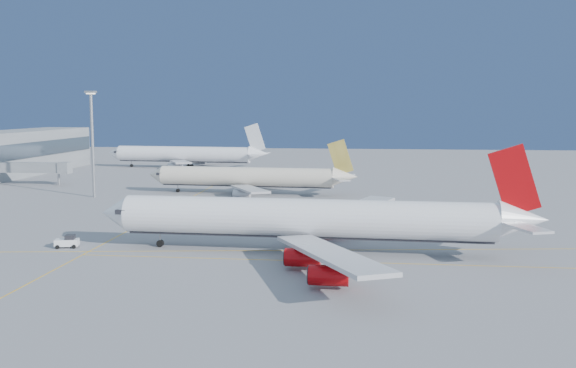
% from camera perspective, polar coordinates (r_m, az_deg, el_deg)
% --- Properties ---
extents(ground, '(500.00, 500.00, 0.00)m').
position_cam_1_polar(ground, '(110.81, 4.68, -5.20)').
color(ground, slate).
rests_on(ground, ground).
extents(jet_bridge, '(23.60, 3.60, 6.90)m').
position_cam_1_polar(jet_bridge, '(205.29, -21.52, 1.36)').
color(jet_bridge, gray).
rests_on(jet_bridge, ground).
extents(taxiway_lines, '(118.86, 140.00, 0.02)m').
position_cam_1_polar(taxiway_lines, '(118.36, -2.37, -4.40)').
color(taxiway_lines, '#DEA10C').
rests_on(taxiway_lines, ground).
extents(airliner_virgin, '(71.63, 64.38, 17.68)m').
position_cam_1_polar(airliner_virgin, '(102.29, 2.44, -3.15)').
color(airliner_virgin, white).
rests_on(airliner_virgin, ground).
extents(airliner_etihad, '(57.27, 52.81, 14.94)m').
position_cam_1_polar(airliner_etihad, '(170.97, -3.33, 0.61)').
color(airliner_etihad, beige).
rests_on(airliner_etihad, ground).
extents(airliner_third, '(64.30, 59.06, 17.24)m').
position_cam_1_polar(airliner_third, '(246.79, -8.97, 2.61)').
color(airliner_third, white).
rests_on(airliner_third, ground).
extents(pushback_tug, '(4.07, 2.97, 2.11)m').
position_cam_1_polar(pushback_tug, '(112.42, -19.01, -4.87)').
color(pushback_tug, white).
rests_on(pushback_tug, ground).
extents(light_mast, '(2.35, 2.35, 27.19)m').
position_cam_1_polar(light_mast, '(171.46, -17.01, 4.20)').
color(light_mast, gray).
rests_on(light_mast, ground).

